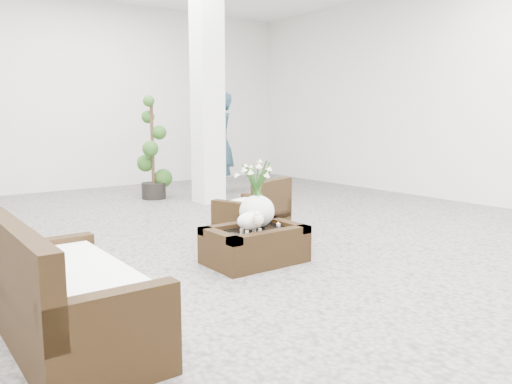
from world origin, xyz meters
TOP-DOWN VIEW (x-y plane):
  - ground at (0.00, 0.00)m, footprint 11.00×11.00m
  - column at (1.20, 2.80)m, footprint 0.40×0.40m
  - coffee_table at (-0.24, -0.40)m, footprint 0.90×0.60m
  - sheep_figurine at (-0.36, -0.50)m, footprint 0.28×0.23m
  - planter_narcissus at (-0.14, -0.30)m, footprint 0.44×0.44m
  - tealight at (0.06, -0.38)m, footprint 0.04×0.04m
  - armchair at (0.25, 0.31)m, footprint 0.83×0.81m
  - loveseat at (-2.16, -1.16)m, footprint 0.70×1.45m
  - topiary at (0.64, 3.65)m, footprint 0.44×0.44m
  - shopper at (1.95, 3.58)m, footprint 0.66×0.77m

SIDE VIEW (x-z plane):
  - ground at x=0.00m, z-range 0.00..0.00m
  - coffee_table at x=-0.24m, z-range 0.00..0.31m
  - tealight at x=0.06m, z-range 0.31..0.34m
  - armchair at x=0.25m, z-range 0.00..0.70m
  - loveseat at x=-2.16m, z-range 0.00..0.77m
  - sheep_figurine at x=-0.36m, z-range 0.31..0.52m
  - planter_narcissus at x=-0.14m, z-range 0.31..1.11m
  - topiary at x=0.64m, z-range 0.00..1.67m
  - shopper at x=1.95m, z-range 0.00..1.79m
  - column at x=1.20m, z-range 0.00..3.50m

